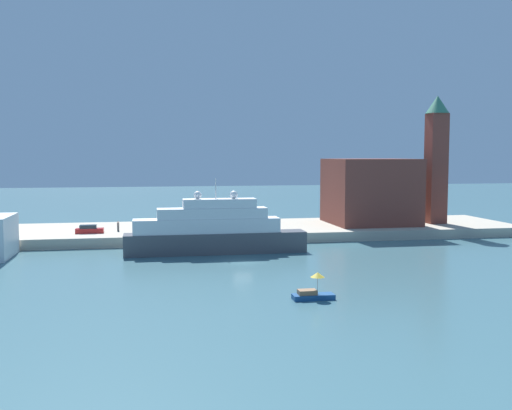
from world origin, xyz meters
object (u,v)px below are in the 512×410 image
large_yacht (213,231)px  harbor_building (370,191)px  bell_tower (436,155)px  person_figure (118,227)px  mooring_bollard (249,231)px  parked_car (89,230)px  small_motorboat (313,292)px

large_yacht → harbor_building: (31.94, 18.90, 4.50)m
bell_tower → person_figure: bearing=-178.5°
large_yacht → bell_tower: (44.30, 17.07, 11.32)m
harbor_building → person_figure: size_ratio=8.82×
large_yacht → mooring_bollard: (6.91, 8.49, -1.18)m
harbor_building → large_yacht: bearing=-149.4°
parked_car → mooring_bollard: size_ratio=5.20×
person_figure → mooring_bollard: size_ratio=1.97×
small_motorboat → mooring_bollard: (0.14, 38.55, 1.34)m
bell_tower → person_figure: bell_tower is taller
small_motorboat → bell_tower: 61.81m
person_figure → small_motorboat: bearing=-65.0°
small_motorboat → harbor_building: harbor_building is taller
parked_car → mooring_bollard: 26.60m
person_figure → mooring_bollard: 22.56m
harbor_building → mooring_bollard: bearing=-157.4°
large_yacht → bell_tower: bell_tower is taller
harbor_building → person_figure: (-46.47, -3.37, -5.32)m
large_yacht → harbor_building: 37.38m
bell_tower → person_figure: 60.09m
small_motorboat → parked_car: 51.07m
large_yacht → small_motorboat: bearing=-77.3°
harbor_building → bell_tower: 14.23m
small_motorboat → large_yacht: bearing=102.7°
harbor_building → bell_tower: bell_tower is taller
bell_tower → large_yacht: bearing=-158.9°
harbor_building → mooring_bollard: harbor_building is taller
harbor_building → parked_car: harbor_building is taller
bell_tower → mooring_bollard: size_ratio=27.62×
large_yacht → person_figure: 21.28m
large_yacht → harbor_building: harbor_building is taller
person_figure → bell_tower: bearing=1.5°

